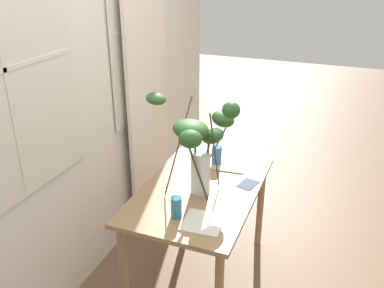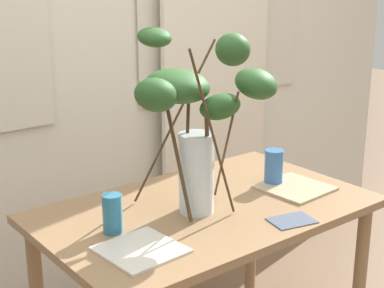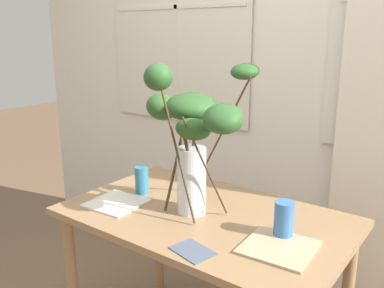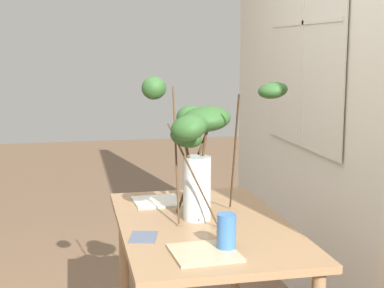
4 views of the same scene
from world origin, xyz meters
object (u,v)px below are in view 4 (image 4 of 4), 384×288
drinking_glass_blue_left (190,188)px  drinking_glass_blue_right (226,232)px  plate_square_left (157,201)px  vase_with_branches (199,140)px  dining_table (204,244)px  plate_square_right (204,253)px

drinking_glass_blue_left → drinking_glass_blue_right: (0.73, -0.01, 0.01)m
drinking_glass_blue_left → plate_square_left: (-0.00, -0.17, -0.06)m
vase_with_branches → dining_table: bearing=8.2°
vase_with_branches → drinking_glass_blue_left: vase_with_branches is taller
plate_square_left → drinking_glass_blue_left: bearing=89.1°
drinking_glass_blue_right → plate_square_left: size_ratio=0.62×
plate_square_right → drinking_glass_blue_left: bearing=172.4°
dining_table → drinking_glass_blue_left: (-0.38, 0.02, 0.16)m
dining_table → drinking_glass_blue_left: size_ratio=9.15×
drinking_glass_blue_right → plate_square_left: bearing=-167.9°
dining_table → plate_square_right: bearing=-12.6°
drinking_glass_blue_left → plate_square_right: drinking_glass_blue_left is taller
vase_with_branches → drinking_glass_blue_left: size_ratio=5.00×
vase_with_branches → drinking_glass_blue_right: size_ratio=4.63×
drinking_glass_blue_left → plate_square_right: 0.76m
plate_square_right → plate_square_left: bearing=-175.0°
plate_square_left → plate_square_right: bearing=5.0°
drinking_glass_blue_right → dining_table: bearing=-178.9°
dining_table → drinking_glass_blue_left: bearing=177.6°
dining_table → plate_square_left: bearing=-158.4°
drinking_glass_blue_left → plate_square_left: drinking_glass_blue_left is taller
dining_table → plate_square_left: (-0.38, -0.15, 0.10)m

